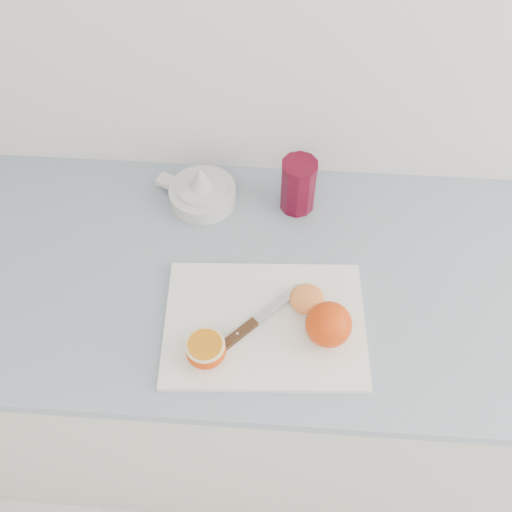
% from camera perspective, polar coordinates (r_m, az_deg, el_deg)
% --- Properties ---
extents(counter, '(2.56, 0.64, 0.89)m').
position_cam_1_polar(counter, '(1.57, -0.84, -10.70)').
color(counter, silver).
rests_on(counter, ground).
extents(cutting_board, '(0.40, 0.30, 0.01)m').
position_cam_1_polar(cutting_board, '(1.11, 0.88, -6.79)').
color(cutting_board, white).
rests_on(cutting_board, counter).
extents(whole_orange, '(0.09, 0.09, 0.09)m').
position_cam_1_polar(whole_orange, '(1.06, 7.27, -6.81)').
color(whole_orange, '#F1550F').
rests_on(whole_orange, cutting_board).
extents(half_orange, '(0.07, 0.07, 0.05)m').
position_cam_1_polar(half_orange, '(1.05, -5.04, -9.32)').
color(half_orange, '#F1550F').
rests_on(half_orange, cutting_board).
extents(squeezed_shell, '(0.07, 0.07, 0.03)m').
position_cam_1_polar(squeezed_shell, '(1.12, 5.11, -4.27)').
color(squeezed_shell, orange).
rests_on(squeezed_shell, cutting_board).
extents(paring_knife, '(0.16, 0.16, 0.01)m').
position_cam_1_polar(paring_knife, '(1.09, -1.12, -7.36)').
color(paring_knife, '#422517').
rests_on(paring_knife, cutting_board).
extents(citrus_juicer, '(0.19, 0.15, 0.10)m').
position_cam_1_polar(citrus_juicer, '(1.29, -5.44, 6.44)').
color(citrus_juicer, white).
rests_on(citrus_juicer, counter).
extents(red_tumbler, '(0.08, 0.08, 0.13)m').
position_cam_1_polar(red_tumbler, '(1.25, 4.23, 6.91)').
color(red_tumbler, '#5F061B').
rests_on(red_tumbler, counter).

